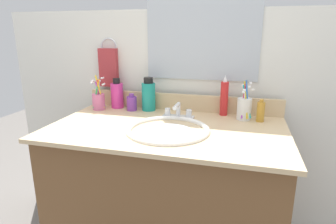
# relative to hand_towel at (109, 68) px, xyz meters

# --- Properties ---
(vanity_cabinet) EXTENTS (1.04, 0.58, 0.74)m
(vanity_cabinet) POSITION_rel_hand_towel_xyz_m (0.44, -0.32, -0.61)
(vanity_cabinet) COLOR brown
(vanity_cabinet) RESTS_ON ground_plane
(countertop) EXTENTS (1.08, 0.63, 0.02)m
(countertop) POSITION_rel_hand_towel_xyz_m (0.44, -0.32, -0.23)
(countertop) COLOR #D1B284
(countertop) RESTS_ON vanity_cabinet
(backsplash) EXTENTS (1.08, 0.02, 0.09)m
(backsplash) POSITION_rel_hand_towel_xyz_m (0.44, -0.02, -0.17)
(backsplash) COLOR #D1B284
(backsplash) RESTS_ON countertop
(back_wall) EXTENTS (2.18, 0.04, 1.30)m
(back_wall) POSITION_rel_hand_towel_xyz_m (0.44, 0.04, -0.33)
(back_wall) COLOR silver
(back_wall) RESTS_ON ground_plane
(mirror_panel) EXTENTS (0.60, 0.01, 0.56)m
(mirror_panel) POSITION_rel_hand_towel_xyz_m (0.54, 0.02, 0.23)
(mirror_panel) COLOR #B2BCC6
(towel_ring) EXTENTS (0.10, 0.01, 0.10)m
(towel_ring) POSITION_rel_hand_towel_xyz_m (0.00, 0.02, 0.12)
(towel_ring) COLOR silver
(hand_towel) EXTENTS (0.11, 0.04, 0.22)m
(hand_towel) POSITION_rel_hand_towel_xyz_m (0.00, 0.00, 0.00)
(hand_towel) COLOR #A53338
(sink_basin) EXTENTS (0.37, 0.37, 0.11)m
(sink_basin) POSITION_rel_hand_towel_xyz_m (0.46, -0.38, -0.25)
(sink_basin) COLOR white
(sink_basin) RESTS_ON countertop
(faucet) EXTENTS (0.16, 0.10, 0.08)m
(faucet) POSITION_rel_hand_towel_xyz_m (0.46, -0.18, -0.19)
(faucet) COLOR silver
(faucet) RESTS_ON countertop
(bottle_mouthwash_teal) EXTENTS (0.08, 0.08, 0.18)m
(bottle_mouthwash_teal) POSITION_rel_hand_towel_xyz_m (0.27, -0.07, -0.14)
(bottle_mouthwash_teal) COLOR teal
(bottle_mouthwash_teal) RESTS_ON countertop
(bottle_spray_red) EXTENTS (0.04, 0.04, 0.21)m
(bottle_spray_red) POSITION_rel_hand_towel_xyz_m (0.68, -0.06, -0.13)
(bottle_spray_red) COLOR red
(bottle_spray_red) RESTS_ON countertop
(bottle_soap_pink) EXTENTS (0.07, 0.07, 0.17)m
(bottle_soap_pink) POSITION_rel_hand_towel_xyz_m (0.08, -0.06, -0.14)
(bottle_soap_pink) COLOR #D8338C
(bottle_soap_pink) RESTS_ON countertop
(bottle_cream_purple) EXTENTS (0.06, 0.06, 0.09)m
(bottle_cream_purple) POSITION_rel_hand_towel_xyz_m (0.18, -0.10, -0.18)
(bottle_cream_purple) COLOR #7A3899
(bottle_cream_purple) RESTS_ON countertop
(bottle_oil_amber) EXTENTS (0.04, 0.04, 0.11)m
(bottle_oil_amber) POSITION_rel_hand_towel_xyz_m (0.86, -0.13, -0.17)
(bottle_oil_amber) COLOR gold
(bottle_oil_amber) RESTS_ON countertop
(cup_white_ceramic) EXTENTS (0.08, 0.08, 0.20)m
(cup_white_ceramic) POSITION_rel_hand_towel_xyz_m (0.78, -0.12, -0.16)
(cup_white_ceramic) COLOR white
(cup_white_ceramic) RESTS_ON countertop
(cup_pink) EXTENTS (0.09, 0.07, 0.19)m
(cup_pink) POSITION_rel_hand_towel_xyz_m (-0.01, -0.13, -0.17)
(cup_pink) COLOR #D16693
(cup_pink) RESTS_ON countertop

